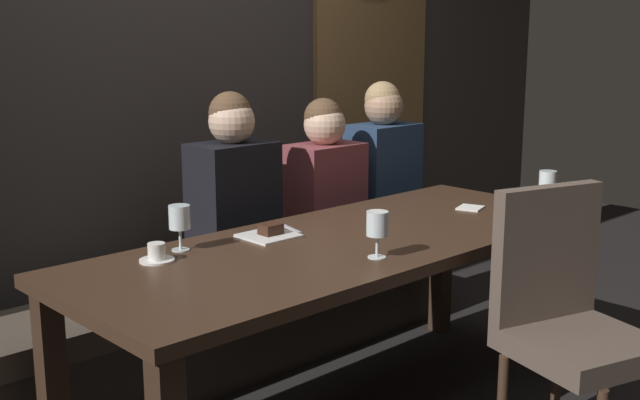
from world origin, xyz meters
The scene contains 15 objects.
back_wall_tiled centered at (0.00, 1.22, 1.50)m, with size 6.00×0.12×3.00m, color #383330.
arched_door centered at (1.35, 1.15, 1.36)m, with size 0.90×0.05×2.55m.
dining_table centered at (0.00, 0.00, 0.65)m, with size 2.20×0.84×0.74m.
banquette_bench centered at (0.00, 0.70, 0.23)m, with size 2.50×0.44×0.45m.
chair_near_side centered at (0.34, -0.72, 0.56)m, with size 0.55×0.55×0.98m.
diner_redhead centered at (-0.01, 0.68, 0.83)m, with size 0.36×0.24×0.80m.
diner_bearded centered at (0.54, 0.69, 0.80)m, with size 0.36×0.24×0.74m.
diner_far_end centered at (0.98, 0.71, 0.83)m, with size 0.36×0.24×0.80m.
wine_glass_end_left centered at (-0.11, -0.25, 0.85)m, with size 0.08×0.08×0.16m.
wine_glass_end_right centered at (-0.55, 0.29, 0.85)m, with size 0.08×0.08×0.16m.
wine_glass_near_right centered at (1.02, -0.23, 0.85)m, with size 0.08×0.08×0.16m.
espresso_cup centered at (-0.68, 0.23, 0.77)m, with size 0.12×0.12×0.06m.
dessert_plate centered at (-0.20, 0.22, 0.75)m, with size 0.19×0.19×0.05m.
fork_on_table centered at (-0.06, 0.26, 0.74)m, with size 0.02×0.17×0.01m, color silver.
folded_napkin centered at (0.75, -0.01, 0.74)m, with size 0.11×0.10×0.01m, color silver.
Camera 1 is at (-2.06, -2.04, 1.51)m, focal length 44.71 mm.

